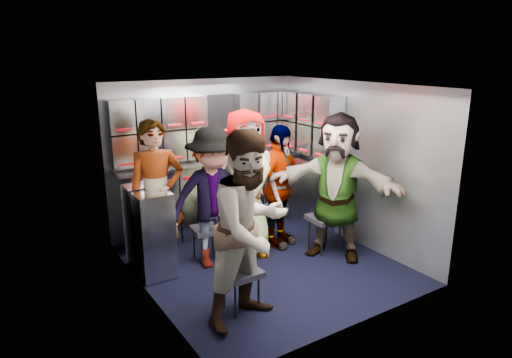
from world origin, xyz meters
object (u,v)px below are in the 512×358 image
attendant_arc_d (279,187)px  attendant_arc_e (337,187)px  attendant_arc_c (246,184)px  jump_seat_center (239,221)px  attendant_standing (157,196)px  jump_seat_near_right (325,220)px  attendant_arc_a (251,229)px  jump_seat_near_left (241,275)px  jump_seat_mid_right (270,212)px  attendant_arc_b (213,198)px  jump_seat_mid_left (207,231)px

attendant_arc_d → attendant_arc_e: attendant_arc_e is taller
attendant_arc_c → attendant_arc_e: 1.09m
jump_seat_center → attendant_standing: bearing=176.0°
jump_seat_near_right → attendant_arc_a: (-1.60, -0.80, 0.50)m
attendant_arc_a → attendant_arc_d: bearing=33.5°
jump_seat_near_left → jump_seat_center: (0.71, 1.25, 0.01)m
jump_seat_mid_right → attendant_arc_c: size_ratio=0.26×
attendant_arc_b → jump_seat_near_left: bearing=-94.0°
jump_seat_near_left → jump_seat_mid_left: size_ratio=1.03×
jump_seat_near_left → jump_seat_center: size_ratio=0.90×
attendant_arc_a → attendant_arc_d: 1.75m
jump_seat_mid_left → attendant_arc_d: 1.07m
jump_seat_near_left → jump_seat_near_right: jump_seat_near_right is taller
attendant_arc_a → jump_seat_mid_left: bearing=67.4°
jump_seat_near_left → attendant_arc_b: bearing=77.0°
jump_seat_mid_left → attendant_arc_b: bearing=-90.0°
jump_seat_center → jump_seat_mid_left: bearing=-174.2°
jump_seat_center → attendant_arc_c: size_ratio=0.26×
jump_seat_mid_left → attendant_arc_b: (0.00, -0.18, 0.47)m
attendant_arc_b → attendant_arc_e: size_ratio=0.93×
jump_seat_mid_left → attendant_arc_d: bearing=-7.4°
jump_seat_near_right → attendant_standing: size_ratio=0.27×
attendant_standing → attendant_arc_c: attendant_arc_c is taller
jump_seat_near_left → jump_seat_mid_right: (1.20, 1.26, 0.02)m
jump_seat_mid_right → attendant_standing: 1.60m
jump_seat_mid_right → attendant_arc_e: 1.04m
attendant_standing → attendant_arc_a: attendant_arc_a is taller
jump_seat_center → attendant_arc_d: size_ratio=0.29×
jump_seat_mid_right → jump_seat_near_left: bearing=-133.7°
jump_seat_center → jump_seat_near_left: bearing=-119.5°
jump_seat_near_left → attendant_arc_e: 1.74m
jump_seat_mid_right → attendant_arc_b: 1.08m
jump_seat_mid_left → attendant_arc_d: (0.97, -0.12, 0.43)m
jump_seat_near_left → attendant_arc_b: 1.15m
attendant_standing → attendant_arc_d: attendant_standing is taller
jump_seat_near_right → attendant_arc_a: attendant_arc_a is taller
attendant_standing → jump_seat_mid_left: bearing=-1.5°
attendant_arc_b → attendant_arc_c: (0.47, 0.05, 0.08)m
jump_seat_near_left → attendant_arc_a: 0.57m
attendant_standing → jump_seat_near_left: bearing=-65.8°
attendant_arc_b → attendant_arc_c: 0.48m
attendant_arc_e → attendant_arc_a: bearing=-102.4°
jump_seat_near_left → jump_seat_near_right: (1.60, 0.62, 0.04)m
jump_seat_near_left → attendant_standing: size_ratio=0.24×
attendant_arc_b → attendant_arc_a: bearing=-92.1°
jump_seat_mid_left → attendant_arc_e: (1.36, -0.76, 0.53)m
attendant_arc_e → attendant_arc_c: bearing=-159.0°
jump_seat_center → jump_seat_near_right: 1.09m
jump_seat_mid_right → attendant_arc_e: attendant_arc_e is taller
jump_seat_near_left → jump_seat_near_right: size_ratio=0.91×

